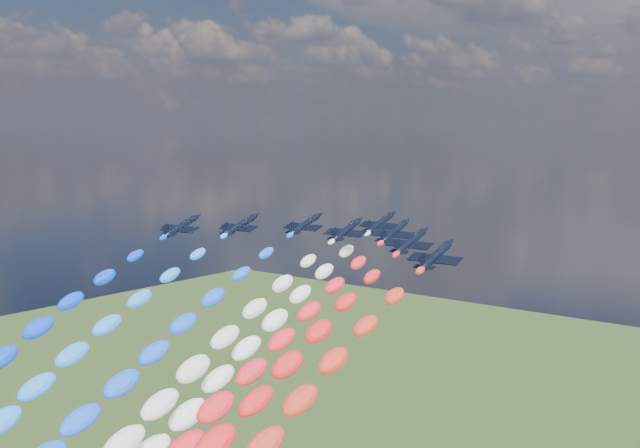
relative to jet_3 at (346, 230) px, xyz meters
The scene contains 13 objects.
jet_0 35.57m from the jet_3, 152.01° to the right, with size 9.19×12.33×2.72m, color black, non-canonical shape.
jet_1 24.15m from the jet_3, 162.12° to the right, with size 9.19×12.33×2.72m, color black, non-canonical shape.
trail_1 71.59m from the jet_3, 110.42° to the right, with size 5.62×104.41×58.23m, color #267DFF, non-canonical shape.
jet_2 13.05m from the jet_3, behind, with size 9.19×12.33×2.72m, color black, non-canonical shape.
trail_2 60.54m from the jet_3, 103.87° to the right, with size 5.62×104.41×58.23m, color blue, non-canonical shape.
jet_3 is the anchor object (origin of this frame).
trail_3 61.13m from the jet_3, 90.00° to the right, with size 5.62×104.41×58.23m, color silver, non-canonical shape.
jet_4 14.77m from the jet_3, 96.14° to the left, with size 9.19×12.33×2.72m, color black, non-canonical shape.
trail_4 48.58m from the jet_3, 92.28° to the right, with size 5.62×104.41×58.23m, color white, non-canonical shape.
jet_5 9.90m from the jet_3, 25.90° to the left, with size 9.19×12.33×2.72m, color black, non-canonical shape.
trail_5 58.01m from the jet_3, 79.90° to the right, with size 5.62×104.41×58.23m, color red, non-canonical shape.
jet_6 20.08m from the jet_3, 17.28° to the right, with size 9.19×12.33×2.72m, color black, non-canonical shape.
jet_7 35.79m from the jet_3, 29.15° to the right, with size 9.19×12.33×2.72m, color black, non-canonical shape.
Camera 1 is at (100.05, -123.08, 127.23)m, focal length 46.27 mm.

